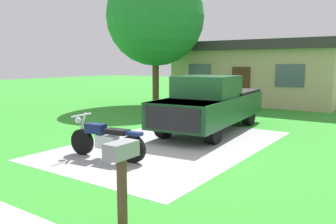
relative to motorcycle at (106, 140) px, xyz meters
name	(u,v)px	position (x,y,z in m)	size (l,w,h in m)	color
ground_plane	(172,144)	(0.51, 2.15, -0.47)	(80.00, 80.00, 0.00)	green
driveway_pad	(172,144)	(0.51, 2.15, -0.47)	(4.67, 7.26, 0.01)	#A1A1A1
motorcycle	(106,140)	(0.00, 0.00, 0.00)	(2.21, 0.70, 1.09)	black
pickup_truck	(212,103)	(0.46, 4.66, 0.48)	(2.50, 5.78, 1.90)	black
mailbox	(121,162)	(2.81, -2.52, 0.51)	(0.26, 0.48, 1.26)	#4C3823
shade_tree	(155,17)	(-5.58, 9.55, 4.30)	(5.28, 5.28, 7.42)	brown
neighbor_house	(258,72)	(-1.36, 14.00, 1.32)	(9.60, 5.60, 3.50)	tan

